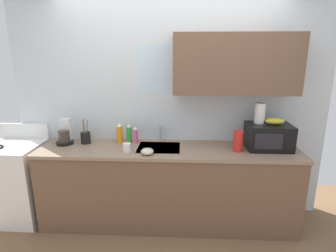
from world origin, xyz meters
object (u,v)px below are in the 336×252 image
Objects in this scene: mug_white at (127,148)px; utensil_crock at (86,137)px; cereal_canister at (238,141)px; small_bowl at (147,151)px; banana_bunch at (275,121)px; dish_soap_bottle_orange at (120,134)px; microwave at (269,137)px; coffee_maker at (65,134)px; stove_range at (17,181)px; paper_towel_roll at (260,113)px; dish_soap_bottle_pink at (135,135)px; dish_soap_bottle_green at (129,134)px.

mug_white is 0.59m from utensil_crock.
cereal_canister reaches higher than small_bowl.
banana_bunch is 1.71m from dish_soap_bottle_orange.
coffee_maker is at bearing 178.48° from microwave.
banana_bunch reaches higher than mug_white.
cereal_canister reaches higher than stove_range.
stove_range is 4.91× the size of paper_towel_roll.
dish_soap_bottle_orange is (-0.18, 0.02, 0.01)m from dish_soap_bottle_pink.
small_bowl is at bearing -15.26° from mug_white.
coffee_maker is (0.58, 0.10, 0.55)m from stove_range.
dish_soap_bottle_green is 0.47m from small_bowl.
coffee_maker is 0.72m from dish_soap_bottle_green.
paper_towel_roll reaches higher than dish_soap_bottle_green.
banana_bunch is 0.68× the size of utensil_crock.
paper_towel_roll is 1.27m from small_bowl.
microwave reaches higher than mug_white.
dish_soap_bottle_green is (-1.44, 0.09, -0.28)m from paper_towel_roll.
coffee_maker is (-2.16, 0.01, -0.28)m from paper_towel_roll.
small_bowl is at bearing -169.02° from microwave.
paper_towel_roll is at bearing -0.59° from utensil_crock.
stove_range is at bearing -177.98° from paper_towel_roll.
paper_towel_roll reaches higher than microwave.
dish_soap_bottle_green is at bearing 6.59° from coffee_maker.
utensil_crock is at bearing 8.17° from stove_range.
banana_bunch is at bearing 6.99° from mug_white.
coffee_maker is at bearing 178.55° from banana_bunch.
coffee_maker is 0.80m from dish_soap_bottle_pink.
utensil_crock reaches higher than coffee_maker.
microwave is at bearing 7.16° from mug_white.
microwave is 1.64× the size of coffee_maker.
dish_soap_bottle_green reaches higher than stove_range.
dish_soap_bottle_green is at bearing 13.96° from dish_soap_bottle_orange.
paper_towel_roll is at bearing -2.41° from dish_soap_bottle_orange.
dish_soap_bottle_pink is 0.92× the size of cereal_canister.
dish_soap_bottle_pink is at bearing 177.94° from paper_towel_roll.
mug_white is at bearing -97.88° from dish_soap_bottle_pink.
cereal_canister is at bearing 9.06° from small_bowl.
coffee_maker is 0.80m from mug_white.
coffee_maker is at bearing -177.15° from utensil_crock.
paper_towel_roll is at bearing 2.02° from stove_range.
dish_soap_bottle_green is 0.50m from utensil_crock.
stove_range is 2.35× the size of microwave.
dish_soap_bottle_green is (-0.08, 0.04, 0.01)m from dish_soap_bottle_pink.
coffee_maker is at bearing 179.78° from paper_towel_roll.
dish_soap_bottle_pink is (1.38, 0.15, 0.54)m from stove_range.
banana_bunch is at bearing -1.45° from coffee_maker.
stove_range is 0.80m from coffee_maker.
utensil_crock reaches higher than dish_soap_bottle_orange.
utensil_crock is at bearing 2.85° from coffee_maker.
stove_range is 2.98m from banana_bunch.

